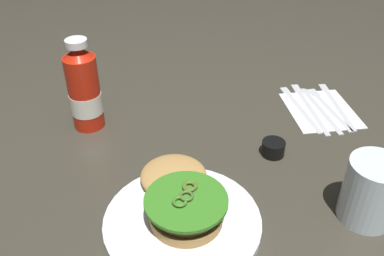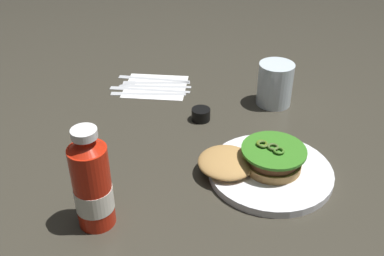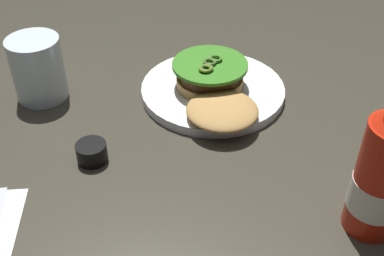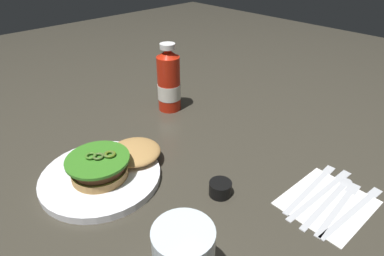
% 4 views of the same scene
% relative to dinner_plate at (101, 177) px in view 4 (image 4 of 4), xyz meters
% --- Properties ---
extents(ground_plane, '(3.00, 3.00, 0.00)m').
position_rel_dinner_plate_xyz_m(ground_plane, '(0.12, -0.10, -0.01)').
color(ground_plane, '#39352B').
extents(dinner_plate, '(0.25, 0.25, 0.02)m').
position_rel_dinner_plate_xyz_m(dinner_plate, '(0.00, 0.00, 0.00)').
color(dinner_plate, white).
rests_on(dinner_plate, ground_plane).
extents(burger_sandwich, '(0.22, 0.13, 0.05)m').
position_rel_dinner_plate_xyz_m(burger_sandwich, '(0.03, -0.00, 0.03)').
color(burger_sandwich, '#B08247').
rests_on(burger_sandwich, dinner_plate).
extents(ketchup_bottle, '(0.07, 0.07, 0.20)m').
position_rel_dinner_plate_xyz_m(ketchup_bottle, '(0.32, 0.15, 0.08)').
color(ketchup_bottle, red).
rests_on(ketchup_bottle, ground_plane).
extents(condiment_cup, '(0.05, 0.05, 0.03)m').
position_rel_dinner_plate_xyz_m(condiment_cup, '(0.15, -0.21, 0.01)').
color(condiment_cup, black).
rests_on(condiment_cup, ground_plane).
extents(napkin, '(0.18, 0.15, 0.00)m').
position_rel_dinner_plate_xyz_m(napkin, '(0.29, -0.37, -0.01)').
color(napkin, white).
rests_on(napkin, ground_plane).
extents(steak_knife, '(0.21, 0.04, 0.00)m').
position_rel_dinner_plate_xyz_m(steak_knife, '(0.31, -0.42, -0.00)').
color(steak_knife, silver).
rests_on(steak_knife, napkin).
extents(fork_utensil, '(0.19, 0.03, 0.00)m').
position_rel_dinner_plate_xyz_m(fork_utensil, '(0.30, -0.39, -0.00)').
color(fork_utensil, silver).
rests_on(fork_utensil, napkin).
extents(spoon_utensil, '(0.20, 0.03, 0.00)m').
position_rel_dinner_plate_xyz_m(spoon_utensil, '(0.32, -0.37, -0.00)').
color(spoon_utensil, silver).
rests_on(spoon_utensil, napkin).
extents(butter_knife, '(0.22, 0.03, 0.00)m').
position_rel_dinner_plate_xyz_m(butter_knife, '(0.31, -0.35, -0.00)').
color(butter_knife, silver).
rests_on(butter_knife, napkin).
extents(table_knife, '(0.20, 0.02, 0.00)m').
position_rel_dinner_plate_xyz_m(table_knife, '(0.31, -0.33, -0.00)').
color(table_knife, silver).
rests_on(table_knife, napkin).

